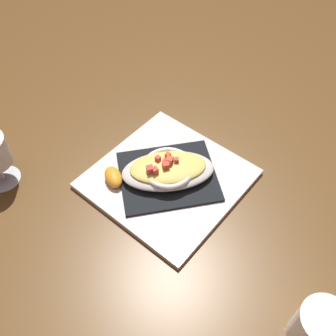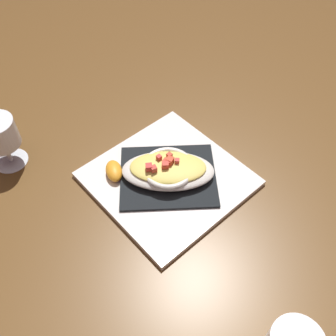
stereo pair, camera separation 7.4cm
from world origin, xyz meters
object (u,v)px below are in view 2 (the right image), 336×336
at_px(gratin_dish, 168,169).
at_px(stemmed_glass, 0,136).
at_px(orange_garnish, 114,171).
at_px(square_plate, 168,179).

bearing_deg(gratin_dish, stemmed_glass, -149.82).
xyz_separation_m(orange_garnish, stemmed_glass, (-0.22, -0.11, 0.06)).
relative_size(orange_garnish, stemmed_glass, 0.55).
distance_m(gratin_dish, orange_garnish, 0.11).
height_order(square_plate, stemmed_glass, stemmed_glass).
distance_m(square_plate, gratin_dish, 0.03).
bearing_deg(stemmed_glass, gratin_dish, 30.18).
xyz_separation_m(gratin_dish, orange_garnish, (-0.09, -0.07, -0.01)).
height_order(square_plate, orange_garnish, orange_garnish).
xyz_separation_m(square_plate, stemmed_glass, (-0.31, -0.18, 0.07)).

